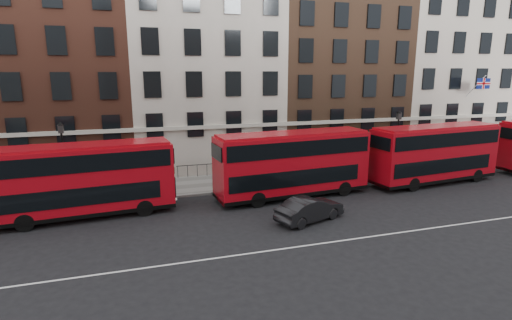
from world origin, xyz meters
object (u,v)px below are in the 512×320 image
object	(u,v)px
car_front	(310,209)
bus_d	(434,153)
bus_c	(292,163)
bus_b	(81,179)
traffic_light	(465,142)

from	to	relation	value
car_front	bus_d	bearing A→B (deg)	-89.73
bus_c	bus_b	bearing A→B (deg)	175.13
car_front	traffic_light	bearing A→B (deg)	-87.59
bus_c	car_front	world-z (taller)	bus_c
bus_b	traffic_light	world-z (taller)	bus_b
bus_d	traffic_light	xyz separation A→B (m)	(5.89, 2.92, -0.00)
bus_b	car_front	size ratio (longest dim) A/B	2.47
bus_c	bus_d	xyz separation A→B (m)	(11.94, -0.00, -0.01)
bus_b	bus_c	size ratio (longest dim) A/B	0.97
bus_b	bus_d	xyz separation A→B (m)	(25.49, -0.00, 0.05)
bus_b	car_front	distance (m)	13.70
bus_d	traffic_light	world-z (taller)	bus_d
bus_d	car_front	size ratio (longest dim) A/B	2.53
bus_b	bus_c	xyz separation A→B (m)	(13.55, -0.00, 0.06)
bus_b	car_front	xyz separation A→B (m)	(12.80, -4.59, -1.68)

